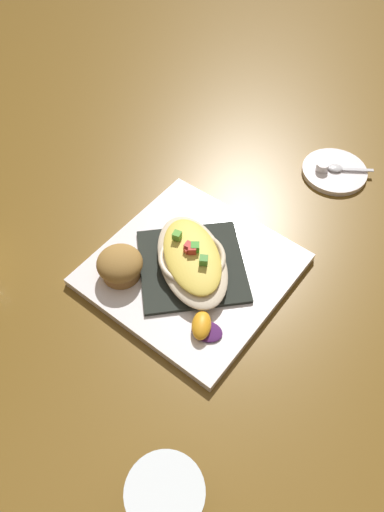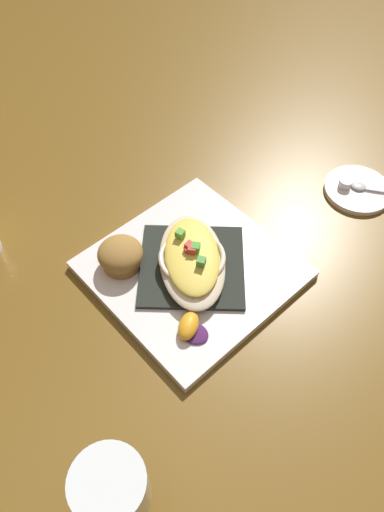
# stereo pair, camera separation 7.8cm
# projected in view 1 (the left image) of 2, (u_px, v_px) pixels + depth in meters

# --- Properties ---
(ground_plane) EXTENTS (2.60, 2.60, 0.00)m
(ground_plane) POSITION_uv_depth(u_px,v_px,m) (192.00, 272.00, 0.81)
(ground_plane) COLOR brown
(square_plate) EXTENTS (0.35, 0.35, 0.02)m
(square_plate) POSITION_uv_depth(u_px,v_px,m) (192.00, 270.00, 0.81)
(square_plate) COLOR white
(square_plate) RESTS_ON ground_plane
(folded_napkin) EXTENTS (0.23, 0.23, 0.01)m
(folded_napkin) POSITION_uv_depth(u_px,v_px,m) (192.00, 266.00, 0.80)
(folded_napkin) COLOR #252924
(folded_napkin) RESTS_ON square_plate
(gratin_dish) EXTENTS (0.18, 0.22, 0.05)m
(gratin_dish) POSITION_uv_depth(u_px,v_px,m) (192.00, 258.00, 0.78)
(gratin_dish) COLOR beige
(gratin_dish) RESTS_ON folded_napkin
(muffin) EXTENTS (0.07, 0.07, 0.05)m
(muffin) POSITION_uv_depth(u_px,v_px,m) (120.00, 265.00, 0.77)
(muffin) COLOR #A16E38
(muffin) RESTS_ON square_plate
(orange_garnish) EXTENTS (0.06, 0.07, 0.02)m
(orange_garnish) POSITION_uv_depth(u_px,v_px,m) (203.00, 327.00, 0.72)
(orange_garnish) COLOR #471E55
(orange_garnish) RESTS_ON square_plate
(stemmed_glass) EXTENTS (0.08, 0.08, 0.13)m
(stemmed_glass) POSITION_uv_depth(u_px,v_px,m) (166.00, 500.00, 0.52)
(stemmed_glass) COLOR white
(stemmed_glass) RESTS_ON ground_plane
(creamer_saucer) EXTENTS (0.13, 0.13, 0.01)m
(creamer_saucer) POSITION_uv_depth(u_px,v_px,m) (335.00, 172.00, 0.95)
(creamer_saucer) COLOR white
(creamer_saucer) RESTS_ON ground_plane
(spoon) EXTENTS (0.07, 0.07, 0.01)m
(spoon) POSITION_uv_depth(u_px,v_px,m) (340.00, 169.00, 0.94)
(spoon) COLOR silver
(spoon) RESTS_ON creamer_saucer
(creamer_cup_0) EXTENTS (0.02, 0.02, 0.02)m
(creamer_cup_0) POSITION_uv_depth(u_px,v_px,m) (322.00, 167.00, 0.94)
(creamer_cup_0) COLOR silver
(creamer_cup_0) RESTS_ON creamer_saucer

